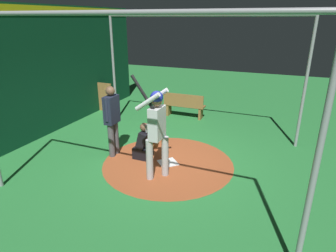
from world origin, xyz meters
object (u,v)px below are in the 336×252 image
(bat_rack, at_px, (102,98))
(bench, at_px, (184,105))
(home_plate, at_px, (168,163))
(umpire, at_px, (112,117))
(batter, at_px, (156,126))
(catcher, at_px, (144,144))

(bat_rack, height_order, bench, bat_rack)
(home_plate, xyz_separation_m, umpire, (-1.44, -0.08, 0.98))
(batter, distance_m, bat_rack, 5.34)
(bench, bearing_deg, bat_rack, -172.58)
(home_plate, height_order, bench, bench)
(umpire, bearing_deg, bench, 79.37)
(catcher, height_order, bat_rack, bat_rack)
(batter, height_order, umpire, batter)
(batter, xyz_separation_m, bench, (-0.81, 4.02, -0.75))
(umpire, bearing_deg, catcher, 10.25)
(home_plate, bearing_deg, umpire, -176.72)
(catcher, distance_m, bat_rack, 4.32)
(batter, height_order, catcher, batter)
(umpire, distance_m, bat_rack, 3.92)
(batter, bearing_deg, home_plate, 91.56)
(umpire, xyz_separation_m, bat_rack, (-2.41, 3.04, -0.50))
(umpire, height_order, bench, umpire)
(batter, xyz_separation_m, umpire, (-1.45, 0.58, -0.19))
(catcher, distance_m, umpire, 1.02)
(catcher, xyz_separation_m, umpire, (-0.79, -0.14, 0.64))
(batter, bearing_deg, catcher, 132.70)
(umpire, height_order, bat_rack, umpire)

